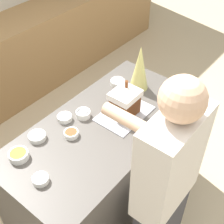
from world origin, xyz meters
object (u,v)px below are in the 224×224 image
object	(u,v)px
candy_bowl_far_left	(37,136)
decorative_tree	(140,68)
gingerbread_house	(125,102)
person	(164,192)
candy_bowl_near_tray_right	(118,82)
candy_bowl_behind_tray	(40,179)
candy_bowl_center_rear	(83,114)
candy_bowl_beside_tree	(65,118)
candy_bowl_front_corner	(19,155)
baking_tray	(125,114)
candy_bowl_far_right	(71,133)

from	to	relation	value
candy_bowl_far_left	decorative_tree	bearing A→B (deg)	-12.57
gingerbread_house	person	distance (m)	0.73
candy_bowl_near_tray_right	candy_bowl_behind_tray	bearing A→B (deg)	-167.10
decorative_tree	candy_bowl_center_rear	world-z (taller)	decorative_tree
person	candy_bowl_beside_tree	bearing A→B (deg)	85.79
candy_bowl_front_corner	candy_bowl_near_tray_right	xyz separation A→B (m)	(1.04, -0.01, -0.00)
baking_tray	candy_bowl_near_tray_right	xyz separation A→B (m)	(0.26, 0.27, 0.02)
candy_bowl_far_right	candy_bowl_near_tray_right	distance (m)	0.69
baking_tray	candy_bowl_near_tray_right	world-z (taller)	candy_bowl_near_tray_right
candy_bowl_near_tray_right	person	bearing A→B (deg)	-127.15
candy_bowl_behind_tray	candy_bowl_near_tray_right	distance (m)	1.10
candy_bowl_behind_tray	candy_bowl_center_rear	bearing A→B (deg)	18.49
gingerbread_house	candy_bowl_behind_tray	xyz separation A→B (m)	(-0.81, 0.03, -0.09)
gingerbread_house	baking_tray	bearing A→B (deg)	-151.11
candy_bowl_front_corner	candy_bowl_near_tray_right	distance (m)	1.04
gingerbread_house	candy_bowl_center_rear	xyz separation A→B (m)	(-0.22, 0.23, -0.09)
candy_bowl_far_left	candy_bowl_far_right	bearing A→B (deg)	-44.10
decorative_tree	candy_bowl_near_tray_right	bearing A→B (deg)	116.32
candy_bowl_behind_tray	candy_bowl_front_corner	distance (m)	0.26
gingerbread_house	candy_bowl_near_tray_right	xyz separation A→B (m)	(0.26, 0.27, -0.09)
baking_tray	person	size ratio (longest dim) A/B	0.24
candy_bowl_far_left	candy_bowl_front_corner	xyz separation A→B (m)	(-0.19, -0.04, 0.01)
baking_tray	candy_bowl_front_corner	size ratio (longest dim) A/B	3.18
baking_tray	gingerbread_house	bearing A→B (deg)	28.89
candy_bowl_beside_tree	candy_bowl_near_tray_right	size ratio (longest dim) A/B	0.90
candy_bowl_beside_tree	candy_bowl_center_rear	size ratio (longest dim) A/B	1.00
baking_tray	gingerbread_house	xyz separation A→B (m)	(0.00, 0.00, 0.11)
candy_bowl_near_tray_right	person	size ratio (longest dim) A/B	0.07
gingerbread_house	candy_bowl_behind_tray	world-z (taller)	gingerbread_house
candy_bowl_beside_tree	candy_bowl_far_right	bearing A→B (deg)	-119.58
decorative_tree	candy_bowl_behind_tray	distance (m)	1.17
candy_bowl_center_rear	baking_tray	bearing A→B (deg)	-46.42
gingerbread_house	candy_bowl_center_rear	size ratio (longest dim) A/B	2.38
decorative_tree	candy_bowl_beside_tree	xyz separation A→B (m)	(-0.67, 0.20, -0.17)
candy_bowl_far_left	candy_bowl_center_rear	distance (m)	0.38
candy_bowl_behind_tray	candy_bowl_front_corner	world-z (taller)	candy_bowl_front_corner
decorative_tree	candy_bowl_behind_tray	size ratio (longest dim) A/B	3.79
decorative_tree	candy_bowl_far_right	bearing A→B (deg)	176.75
candy_bowl_far_right	candy_bowl_beside_tree	bearing A→B (deg)	60.42
gingerbread_house	candy_bowl_front_corner	xyz separation A→B (m)	(-0.78, 0.28, -0.09)
gingerbread_house	decorative_tree	xyz separation A→B (m)	(0.34, 0.11, 0.08)
candy_bowl_center_rear	candy_bowl_far_right	xyz separation A→B (m)	(-0.20, -0.07, -0.01)
candy_bowl_front_corner	candy_bowl_beside_tree	bearing A→B (deg)	3.59
candy_bowl_beside_tree	gingerbread_house	bearing A→B (deg)	-42.93
gingerbread_house	candy_bowl_behind_tray	size ratio (longest dim) A/B	2.54
candy_bowl_far_right	candy_bowl_near_tray_right	xyz separation A→B (m)	(0.68, 0.12, 0.00)
decorative_tree	baking_tray	bearing A→B (deg)	-161.87
decorative_tree	candy_bowl_near_tray_right	distance (m)	0.25
baking_tray	person	xyz separation A→B (m)	(-0.40, -0.60, -0.02)
candy_bowl_beside_tree	candy_bowl_far_right	size ratio (longest dim) A/B	1.05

